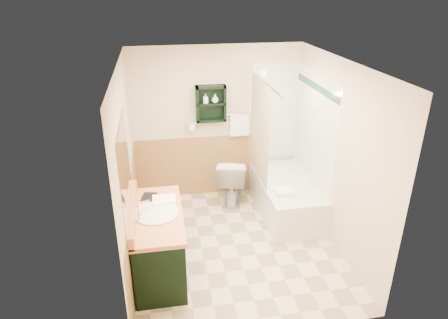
{
  "coord_description": "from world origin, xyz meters",
  "views": [
    {
      "loc": [
        -0.91,
        -4.31,
        3.22
      ],
      "look_at": [
        -0.11,
        0.2,
        1.17
      ],
      "focal_mm": 32.0,
      "sensor_mm": 36.0,
      "label": 1
    }
  ],
  "objects_px": {
    "vanity": "(159,243)",
    "vanity_book": "(141,190)",
    "soap_bottle_b": "(215,99)",
    "wall_shelf": "(211,104)",
    "toilet": "(232,180)",
    "bathtub": "(287,197)",
    "soap_bottle_a": "(206,101)",
    "hair_dryer": "(191,127)"
  },
  "relations": [
    {
      "from": "hair_dryer",
      "to": "vanity",
      "type": "xyz_separation_m",
      "value": [
        -0.59,
        -1.79,
        -0.79
      ]
    },
    {
      "from": "vanity_book",
      "to": "hair_dryer",
      "type": "bearing_deg",
      "value": 73.71
    },
    {
      "from": "vanity",
      "to": "soap_bottle_b",
      "type": "xyz_separation_m",
      "value": [
        0.96,
        1.76,
        1.21
      ]
    },
    {
      "from": "vanity",
      "to": "soap_bottle_a",
      "type": "height_order",
      "value": "soap_bottle_a"
    },
    {
      "from": "wall_shelf",
      "to": "toilet",
      "type": "xyz_separation_m",
      "value": [
        0.28,
        -0.27,
        -1.17
      ]
    },
    {
      "from": "toilet",
      "to": "soap_bottle_b",
      "type": "xyz_separation_m",
      "value": [
        -0.21,
        0.26,
        1.23
      ]
    },
    {
      "from": "wall_shelf",
      "to": "soap_bottle_a",
      "type": "height_order",
      "value": "wall_shelf"
    },
    {
      "from": "soap_bottle_a",
      "to": "soap_bottle_b",
      "type": "height_order",
      "value": "soap_bottle_b"
    },
    {
      "from": "hair_dryer",
      "to": "soap_bottle_a",
      "type": "bearing_deg",
      "value": -7.74
    },
    {
      "from": "wall_shelf",
      "to": "soap_bottle_b",
      "type": "relative_size",
      "value": 4.26
    },
    {
      "from": "hair_dryer",
      "to": "wall_shelf",
      "type": "bearing_deg",
      "value": -4.76
    },
    {
      "from": "vanity",
      "to": "bathtub",
      "type": "bearing_deg",
      "value": 27.67
    },
    {
      "from": "bathtub",
      "to": "soap_bottle_b",
      "type": "relative_size",
      "value": 11.63
    },
    {
      "from": "hair_dryer",
      "to": "vanity_book",
      "type": "distance_m",
      "value": 1.62
    },
    {
      "from": "vanity_book",
      "to": "wall_shelf",
      "type": "bearing_deg",
      "value": 64.6
    },
    {
      "from": "hair_dryer",
      "to": "bathtub",
      "type": "distance_m",
      "value": 1.8
    },
    {
      "from": "wall_shelf",
      "to": "vanity_book",
      "type": "height_order",
      "value": "wall_shelf"
    },
    {
      "from": "soap_bottle_a",
      "to": "vanity_book",
      "type": "bearing_deg",
      "value": -125.46
    },
    {
      "from": "wall_shelf",
      "to": "toilet",
      "type": "distance_m",
      "value": 1.23
    },
    {
      "from": "wall_shelf",
      "to": "soap_bottle_a",
      "type": "distance_m",
      "value": 0.09
    },
    {
      "from": "hair_dryer",
      "to": "vanity",
      "type": "height_order",
      "value": "hair_dryer"
    },
    {
      "from": "vanity_book",
      "to": "soap_bottle_b",
      "type": "relative_size",
      "value": 1.79
    },
    {
      "from": "wall_shelf",
      "to": "vanity",
      "type": "xyz_separation_m",
      "value": [
        -0.89,
        -1.76,
        -1.14
      ]
    },
    {
      "from": "toilet",
      "to": "vanity_book",
      "type": "relative_size",
      "value": 3.36
    },
    {
      "from": "wall_shelf",
      "to": "hair_dryer",
      "type": "distance_m",
      "value": 0.46
    },
    {
      "from": "toilet",
      "to": "hair_dryer",
      "type": "bearing_deg",
      "value": -13.16
    },
    {
      "from": "wall_shelf",
      "to": "vanity_book",
      "type": "relative_size",
      "value": 2.38
    },
    {
      "from": "hair_dryer",
      "to": "soap_bottle_b",
      "type": "distance_m",
      "value": 0.55
    },
    {
      "from": "soap_bottle_b",
      "to": "vanity_book",
      "type": "bearing_deg",
      "value": -129.2
    },
    {
      "from": "vanity",
      "to": "vanity_book",
      "type": "xyz_separation_m",
      "value": [
        -0.17,
        0.38,
        0.52
      ]
    },
    {
      "from": "vanity",
      "to": "vanity_book",
      "type": "height_order",
      "value": "vanity_book"
    },
    {
      "from": "vanity",
      "to": "hair_dryer",
      "type": "bearing_deg",
      "value": 71.6
    },
    {
      "from": "vanity_book",
      "to": "soap_bottle_a",
      "type": "distance_m",
      "value": 1.82
    },
    {
      "from": "vanity",
      "to": "vanity_book",
      "type": "bearing_deg",
      "value": 113.37
    },
    {
      "from": "vanity_book",
      "to": "soap_bottle_b",
      "type": "bearing_deg",
      "value": 62.88
    },
    {
      "from": "vanity_book",
      "to": "soap_bottle_b",
      "type": "xyz_separation_m",
      "value": [
        1.12,
        1.38,
        0.69
      ]
    },
    {
      "from": "vanity",
      "to": "soap_bottle_a",
      "type": "xyz_separation_m",
      "value": [
        0.82,
        1.76,
        1.19
      ]
    },
    {
      "from": "toilet",
      "to": "soap_bottle_a",
      "type": "height_order",
      "value": "soap_bottle_a"
    },
    {
      "from": "hair_dryer",
      "to": "vanity",
      "type": "distance_m",
      "value": 2.05
    },
    {
      "from": "bathtub",
      "to": "vanity",
      "type": "bearing_deg",
      "value": -152.33
    },
    {
      "from": "toilet",
      "to": "soap_bottle_b",
      "type": "bearing_deg",
      "value": -37.17
    },
    {
      "from": "vanity_book",
      "to": "soap_bottle_b",
      "type": "height_order",
      "value": "soap_bottle_b"
    }
  ]
}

